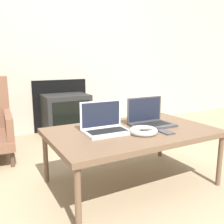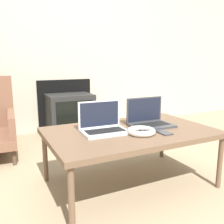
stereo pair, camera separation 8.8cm
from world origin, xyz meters
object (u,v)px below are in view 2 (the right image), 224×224
object	(u,v)px
laptop_left	(103,125)
phone	(163,132)
headphones	(141,131)
laptop_right	(149,120)
tv	(70,114)

from	to	relation	value
laptop_left	phone	xyz separation A→B (m)	(0.36, -0.21, -0.04)
headphones	laptop_right	bearing A→B (deg)	43.44
headphones	tv	bearing A→B (deg)	90.37
laptop_left	headphones	xyz separation A→B (m)	(0.21, -0.17, -0.03)
laptop_right	phone	size ratio (longest dim) A/B	2.22
laptop_right	tv	world-z (taller)	laptop_right
headphones	phone	xyz separation A→B (m)	(0.15, -0.04, -0.02)
phone	headphones	bearing A→B (deg)	164.44
laptop_left	tv	bearing A→B (deg)	84.58
laptop_left	laptop_right	size ratio (longest dim) A/B	1.02
headphones	phone	size ratio (longest dim) A/B	1.35
laptop_right	laptop_left	bearing A→B (deg)	-179.16
laptop_left	laptop_right	bearing A→B (deg)	2.38
laptop_right	headphones	size ratio (longest dim) A/B	1.65
headphones	phone	world-z (taller)	headphones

